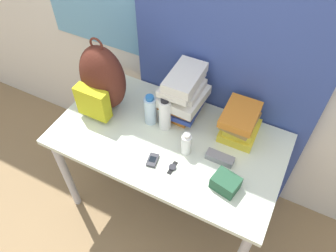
{
  "coord_description": "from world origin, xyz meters",
  "views": [
    {
      "loc": [
        0.53,
        -0.68,
        2.18
      ],
      "look_at": [
        0.0,
        0.35,
        0.85
      ],
      "focal_mm": 35.0,
      "sensor_mm": 36.0,
      "label": 1
    }
  ],
  "objects_px": {
    "sunglasses_case": "(220,158)",
    "camera_pouch": "(226,183)",
    "cell_phone": "(153,160)",
    "book_stack_left": "(184,94)",
    "water_bottle": "(150,110)",
    "sports_bottle": "(165,114)",
    "sunscreen_bottle": "(186,144)",
    "book_stack_center": "(240,123)",
    "wristwatch": "(172,167)",
    "backpack": "(102,81)"
  },
  "relations": [
    {
      "from": "sunscreen_bottle",
      "to": "camera_pouch",
      "type": "height_order",
      "value": "sunscreen_bottle"
    },
    {
      "from": "water_bottle",
      "to": "camera_pouch",
      "type": "xyz_separation_m",
      "value": [
        0.54,
        -0.22,
        -0.06
      ]
    },
    {
      "from": "book_stack_left",
      "to": "cell_phone",
      "type": "relative_size",
      "value": 3.54
    },
    {
      "from": "sunglasses_case",
      "to": "camera_pouch",
      "type": "bearing_deg",
      "value": -59.91
    },
    {
      "from": "sunglasses_case",
      "to": "camera_pouch",
      "type": "distance_m",
      "value": 0.17
    },
    {
      "from": "book_stack_left",
      "to": "camera_pouch",
      "type": "bearing_deg",
      "value": -41.72
    },
    {
      "from": "sunglasses_case",
      "to": "camera_pouch",
      "type": "height_order",
      "value": "camera_pouch"
    },
    {
      "from": "book_stack_left",
      "to": "sunscreen_bottle",
      "type": "bearing_deg",
      "value": -61.22
    },
    {
      "from": "book_stack_center",
      "to": "water_bottle",
      "type": "xyz_separation_m",
      "value": [
        -0.49,
        -0.14,
        0.0
      ]
    },
    {
      "from": "backpack",
      "to": "sunscreen_bottle",
      "type": "distance_m",
      "value": 0.6
    },
    {
      "from": "cell_phone",
      "to": "wristwatch",
      "type": "height_order",
      "value": "cell_phone"
    },
    {
      "from": "cell_phone",
      "to": "water_bottle",
      "type": "bearing_deg",
      "value": 120.96
    },
    {
      "from": "book_stack_left",
      "to": "sunglasses_case",
      "type": "xyz_separation_m",
      "value": [
        0.32,
        -0.22,
        -0.14
      ]
    },
    {
      "from": "sunglasses_case",
      "to": "cell_phone",
      "type": "bearing_deg",
      "value": -151.7
    },
    {
      "from": "book_stack_left",
      "to": "camera_pouch",
      "type": "relative_size",
      "value": 2.18
    },
    {
      "from": "water_bottle",
      "to": "sports_bottle",
      "type": "relative_size",
      "value": 0.88
    },
    {
      "from": "backpack",
      "to": "wristwatch",
      "type": "height_order",
      "value": "backpack"
    },
    {
      "from": "wristwatch",
      "to": "sunscreen_bottle",
      "type": "bearing_deg",
      "value": 82.22
    },
    {
      "from": "sunglasses_case",
      "to": "book_stack_center",
      "type": "bearing_deg",
      "value": 83.14
    },
    {
      "from": "book_stack_center",
      "to": "camera_pouch",
      "type": "height_order",
      "value": "book_stack_center"
    },
    {
      "from": "sports_bottle",
      "to": "sunscreen_bottle",
      "type": "xyz_separation_m",
      "value": [
        0.18,
        -0.11,
        -0.04
      ]
    },
    {
      "from": "camera_pouch",
      "to": "backpack",
      "type": "bearing_deg",
      "value": 166.35
    },
    {
      "from": "backpack",
      "to": "book_stack_left",
      "type": "xyz_separation_m",
      "value": [
        0.44,
        0.15,
        -0.04
      ]
    },
    {
      "from": "backpack",
      "to": "camera_pouch",
      "type": "relative_size",
      "value": 3.29
    },
    {
      "from": "sunscreen_bottle",
      "to": "wristwatch",
      "type": "xyz_separation_m",
      "value": [
        -0.02,
        -0.13,
        -0.06
      ]
    },
    {
      "from": "water_bottle",
      "to": "wristwatch",
      "type": "height_order",
      "value": "water_bottle"
    },
    {
      "from": "sports_bottle",
      "to": "cell_phone",
      "type": "xyz_separation_m",
      "value": [
        0.05,
        -0.24,
        -0.1
      ]
    },
    {
      "from": "sports_bottle",
      "to": "sunscreen_bottle",
      "type": "height_order",
      "value": "sports_bottle"
    },
    {
      "from": "book_stack_left",
      "to": "wristwatch",
      "type": "xyz_separation_m",
      "value": [
        0.12,
        -0.38,
        -0.16
      ]
    },
    {
      "from": "cell_phone",
      "to": "sunglasses_case",
      "type": "distance_m",
      "value": 0.36
    },
    {
      "from": "backpack",
      "to": "cell_phone",
      "type": "height_order",
      "value": "backpack"
    },
    {
      "from": "cell_phone",
      "to": "wristwatch",
      "type": "bearing_deg",
      "value": 4.51
    },
    {
      "from": "sports_bottle",
      "to": "wristwatch",
      "type": "xyz_separation_m",
      "value": [
        0.17,
        -0.24,
        -0.1
      ]
    },
    {
      "from": "sunscreen_bottle",
      "to": "wristwatch",
      "type": "height_order",
      "value": "sunscreen_bottle"
    },
    {
      "from": "book_stack_left",
      "to": "water_bottle",
      "type": "height_order",
      "value": "book_stack_left"
    },
    {
      "from": "book_stack_center",
      "to": "sports_bottle",
      "type": "distance_m",
      "value": 0.42
    },
    {
      "from": "book_stack_center",
      "to": "wristwatch",
      "type": "bearing_deg",
      "value": -120.92
    },
    {
      "from": "book_stack_center",
      "to": "camera_pouch",
      "type": "distance_m",
      "value": 0.37
    },
    {
      "from": "backpack",
      "to": "sunglasses_case",
      "type": "distance_m",
      "value": 0.79
    },
    {
      "from": "water_bottle",
      "to": "backpack",
      "type": "bearing_deg",
      "value": -177.2
    },
    {
      "from": "cell_phone",
      "to": "sunglasses_case",
      "type": "height_order",
      "value": "sunglasses_case"
    },
    {
      "from": "book_stack_left",
      "to": "sports_bottle",
      "type": "height_order",
      "value": "book_stack_left"
    },
    {
      "from": "cell_phone",
      "to": "sunscreen_bottle",
      "type": "bearing_deg",
      "value": 46.32
    },
    {
      "from": "water_bottle",
      "to": "wristwatch",
      "type": "xyz_separation_m",
      "value": [
        0.26,
        -0.24,
        -0.09
      ]
    },
    {
      "from": "book_stack_left",
      "to": "book_stack_center",
      "type": "bearing_deg",
      "value": 0.53
    },
    {
      "from": "sunglasses_case",
      "to": "wristwatch",
      "type": "xyz_separation_m",
      "value": [
        -0.2,
        -0.16,
        -0.01
      ]
    },
    {
      "from": "sports_bottle",
      "to": "sunglasses_case",
      "type": "bearing_deg",
      "value": -11.69
    },
    {
      "from": "sports_bottle",
      "to": "water_bottle",
      "type": "bearing_deg",
      "value": 179.21
    },
    {
      "from": "water_bottle",
      "to": "camera_pouch",
      "type": "bearing_deg",
      "value": -22.03
    },
    {
      "from": "backpack",
      "to": "water_bottle",
      "type": "xyz_separation_m",
      "value": [
        0.3,
        0.01,
        -0.11
      ]
    }
  ]
}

